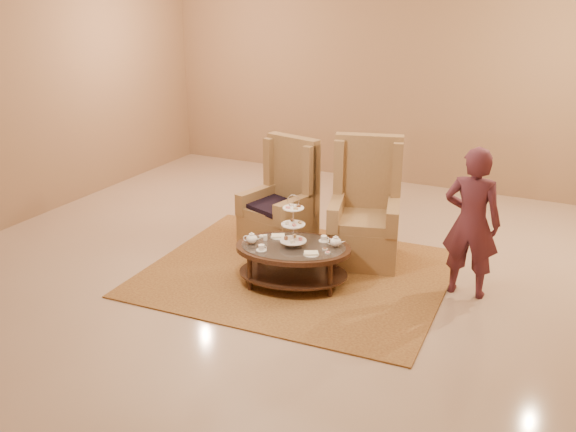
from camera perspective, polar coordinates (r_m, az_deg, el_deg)
The scene contains 9 objects.
ground at distance 6.92m, azimuth 0.28°, elevation -5.75°, with size 8.00×8.00×0.00m, color tan.
ceiling at distance 6.92m, azimuth 0.28°, elevation -5.75°, with size 8.00×8.00×0.02m, color beige.
wall_back at distance 10.06m, azimuth 10.45°, elevation 12.59°, with size 8.00×0.04×3.50m, color #997553.
wall_left at distance 8.82m, azimuth -24.24°, elevation 10.14°, with size 0.04×8.00×3.50m, color #997553.
rug at distance 7.07m, azimuth 0.79°, elevation -5.08°, with size 3.28×2.77×0.02m.
tea_table at distance 6.67m, azimuth 0.46°, elevation -3.32°, with size 1.38×1.12×1.01m.
armchair_left at distance 7.67m, azimuth -0.49°, elevation 0.51°, with size 0.86×0.87×1.31m.
armchair_right at distance 7.33m, azimuth 6.85°, elevation -0.33°, with size 0.94×0.96×1.41m.
person at distance 6.60m, azimuth 16.01°, elevation -0.57°, with size 0.57×0.38×1.55m.
Camera 1 is at (2.69, -5.61, 3.03)m, focal length 40.00 mm.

